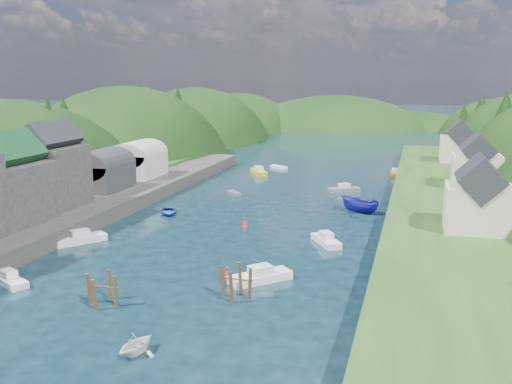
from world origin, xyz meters
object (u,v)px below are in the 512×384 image
(piling_cluster_near, at_px, (102,293))
(channel_buoy_near, at_px, (227,273))
(channel_buoy_far, at_px, (245,222))
(piling_cluster_far, at_px, (236,285))

(piling_cluster_near, bearing_deg, channel_buoy_near, 48.41)
(channel_buoy_far, bearing_deg, channel_buoy_near, -77.89)
(piling_cluster_far, relative_size, channel_buoy_near, 3.12)
(piling_cluster_near, relative_size, channel_buoy_near, 2.96)
(piling_cluster_near, xyz_separation_m, piling_cluster_far, (10.45, 4.57, 0.08))
(piling_cluster_far, bearing_deg, piling_cluster_near, -156.39)
(channel_buoy_near, relative_size, channel_buoy_far, 1.00)
(piling_cluster_near, relative_size, channel_buoy_far, 2.96)
(channel_buoy_far, bearing_deg, piling_cluster_far, -74.70)
(piling_cluster_near, distance_m, piling_cluster_far, 11.41)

